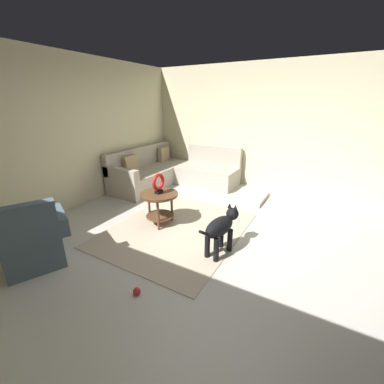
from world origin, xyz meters
The scene contains 11 objects.
ground_plane centered at (0.00, 0.00, -0.05)m, with size 6.00×6.00×0.10m, color beige.
wall_back centered at (0.00, 2.94, 1.35)m, with size 6.00×0.12×2.70m, color beige.
wall_right centered at (2.94, 0.00, 1.35)m, with size 0.12×6.00×2.70m, color beige.
area_rug centered at (0.15, 0.70, 0.01)m, with size 2.30×1.90×0.01m, color #BCAD93.
sectional_couch centered at (1.99, 2.02, 0.29)m, with size 2.20×2.25×0.88m.
armchair centered at (-1.46, 1.71, 0.32)m, with size 0.98×0.88×0.88m.
side_table centered at (0.17, 1.04, 0.42)m, with size 0.60×0.60×0.54m.
torus_sculpture centered at (0.17, 1.04, 0.71)m, with size 0.28×0.08×0.33m.
dog_bed_mat centered at (1.98, 0.08, 0.04)m, with size 0.80×0.60×0.09m, color beige.
dog centered at (-0.10, -0.14, 0.38)m, with size 0.84×0.32×0.63m.
dog_toy_ball centered at (-1.23, 0.31, 0.04)m, with size 0.08×0.08×0.08m, color red.
Camera 1 is at (-2.70, -1.19, 1.90)m, focal length 22.79 mm.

